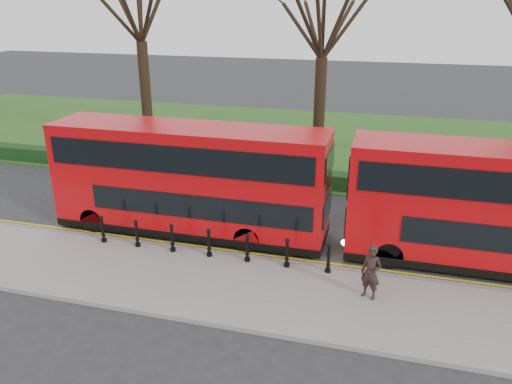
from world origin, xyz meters
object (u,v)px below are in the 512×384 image
(bollard_row, at_px, (209,243))
(bus_rear, at_px, (511,211))
(pedestrian, at_px, (371,272))
(bus_lead, at_px, (189,180))

(bollard_row, xyz_separation_m, bus_rear, (9.82, 2.17, 1.46))
(bus_rear, bearing_deg, pedestrian, -141.75)
(pedestrian, bearing_deg, bus_rear, 59.93)
(bus_rear, height_order, pedestrian, bus_rear)
(bus_lead, relative_size, bus_rear, 1.01)
(bus_lead, distance_m, pedestrian, 7.86)
(bus_lead, xyz_separation_m, pedestrian, (7.09, -3.21, -1.12))
(bollard_row, distance_m, bus_lead, 2.94)
(bollard_row, relative_size, bus_rear, 0.81)
(bus_lead, bearing_deg, bollard_row, -53.74)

